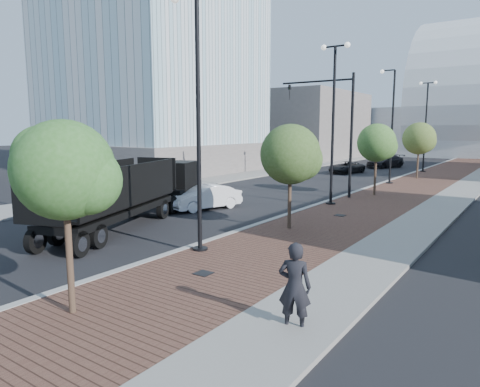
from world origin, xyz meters
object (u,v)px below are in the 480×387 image
Objects in this scene: dump_truck at (150,192)px; dark_car_mid at (346,167)px; white_sedan at (205,197)px; pedestrian at (295,287)px.

dump_truck is 27.14m from dark_car_mid.
dark_car_mid is at bearing 111.34° from white_sedan.
dark_car_mid is 2.13× the size of pedestrian.
pedestrian is (12.35, -7.40, -0.24)m from dump_truck.
white_sedan is (1.18, 3.11, -0.58)m from dump_truck.
dark_car_mid is (-0.93, 24.02, -0.08)m from white_sedan.
pedestrian is at bearing -57.51° from dark_car_mid.
dump_truck is 6.46× the size of pedestrian.
white_sedan is at bearing -74.61° from dark_car_mid.
white_sedan is 24.04m from dark_car_mid.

